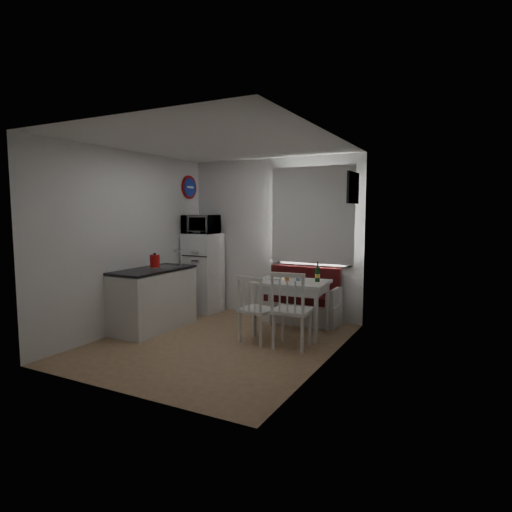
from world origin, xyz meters
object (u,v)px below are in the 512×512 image
Objects in this scene: dining_table at (291,287)px; fridge at (203,273)px; chair_left at (254,302)px; microwave at (201,224)px; kettle at (155,261)px; bench at (301,304)px; kitchen_counter at (154,299)px; wine_bottle at (318,272)px; chair_right at (289,302)px.

fridge is (-1.87, 0.53, 0.01)m from dining_table.
microwave is (-1.62, 1.14, 0.96)m from chair_left.
kettle is at bearing -88.58° from microwave.
bench is at bearing 3.48° from fridge.
kitchen_counter is 2.43m from wine_bottle.
kettle is (-1.84, -0.74, 0.34)m from dining_table.
kettle is (-1.59, -0.07, 0.46)m from chair_left.
microwave is (-1.87, 0.48, 0.84)m from dining_table.
microwave reaches higher than chair_right.
kettle reaches higher than bench.
microwave is (0.00, -0.05, 0.84)m from fridge.
microwave reaches higher than kettle.
bench is 1.39m from chair_right.
chair_right is at bearing 1.78° from kettle.
wine_bottle is (0.60, 0.76, 0.34)m from chair_left.
microwave is (-1.78, -0.16, 1.23)m from bench.
kettle reaches higher than chair_right.
chair_right is (0.25, -0.67, -0.06)m from dining_table.
kettle is at bearing -88.64° from fridge.
wine_bottle is at bearing 77.70° from chair_right.
dining_table is at bearing -81.47° from bench.
bench is at bearing 38.14° from kettle.
microwave reaches higher than dining_table.
dining_table is 3.77× the size of wine_bottle.
dining_table is 2.11m from microwave.
microwave is at bearing 89.06° from kitchen_counter.
chair_right is (0.50, -0.01, 0.06)m from chair_left.
kettle reaches higher than dining_table.
dining_table is at bearing 20.81° from kitchen_counter.
kitchen_counter is 2.74× the size of chair_left.
bench is 2.17m from microwave.
fridge is at bearing 152.29° from chair_left.
fridge is (-1.62, 1.19, 0.13)m from chair_left.
chair_left is 0.85× the size of microwave.
fridge is (-1.78, -0.11, 0.39)m from bench.
dining_table is 1.99× the size of chair_right.
dining_table is 2.01m from kettle.
microwave is 2.02× the size of wine_bottle.
microwave is at bearing 146.66° from chair_right.
chair_right reaches higher than chair_left.
kitchen_counter is 0.56m from kettle.
kitchen_counter is at bearing 159.43° from kettle.
bench is 2.12× the size of microwave.
wine_bottle is at bearing 20.91° from kettle.
chair_right is at bearing 1.25° from kitchen_counter.
wine_bottle is at bearing 60.34° from chair_left.
wine_bottle reaches higher than bench.
microwave is at bearing 162.06° from dining_table.
bench is at bearing 94.86° from dining_table.
microwave is 2.34m from wine_bottle.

